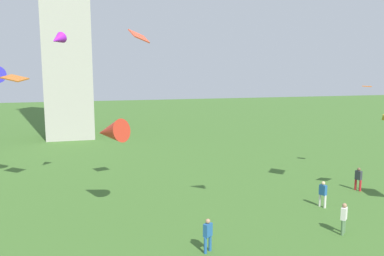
{
  "coord_description": "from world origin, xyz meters",
  "views": [
    {
      "loc": [
        -9.18,
        -2.96,
        9.26
      ],
      "look_at": [
        -2.16,
        21.53,
        5.49
      ],
      "focal_mm": 36.46,
      "sensor_mm": 36.0,
      "label": 1
    }
  ],
  "objects_px": {
    "kite_flying_4": "(57,39)",
    "kite_flying_9": "(139,36)",
    "kite_flying_7": "(15,78)",
    "person_2": "(208,233)",
    "person_3": "(358,178)",
    "kite_flying_2": "(367,86)",
    "kite_flying_5": "(110,132)",
    "person_0": "(323,193)",
    "person_5": "(344,217)"
  },
  "relations": [
    {
      "from": "kite_flying_9",
      "to": "kite_flying_2",
      "type": "bearing_deg",
      "value": -26.97
    },
    {
      "from": "person_5",
      "to": "kite_flying_7",
      "type": "relative_size",
      "value": 0.92
    },
    {
      "from": "kite_flying_2",
      "to": "kite_flying_7",
      "type": "height_order",
      "value": "kite_flying_7"
    },
    {
      "from": "person_2",
      "to": "kite_flying_5",
      "type": "height_order",
      "value": "kite_flying_5"
    },
    {
      "from": "person_2",
      "to": "kite_flying_7",
      "type": "relative_size",
      "value": 0.91
    },
    {
      "from": "kite_flying_5",
      "to": "person_3",
      "type": "bearing_deg",
      "value": 139.23
    },
    {
      "from": "person_0",
      "to": "person_3",
      "type": "height_order",
      "value": "person_3"
    },
    {
      "from": "person_3",
      "to": "kite_flying_7",
      "type": "relative_size",
      "value": 0.92
    },
    {
      "from": "kite_flying_9",
      "to": "person_5",
      "type": "bearing_deg",
      "value": -72.15
    },
    {
      "from": "person_0",
      "to": "kite_flying_2",
      "type": "xyz_separation_m",
      "value": [
        8.33,
        6.3,
        6.87
      ]
    },
    {
      "from": "kite_flying_4",
      "to": "kite_flying_9",
      "type": "bearing_deg",
      "value": -3.95
    },
    {
      "from": "person_3",
      "to": "kite_flying_2",
      "type": "relative_size",
      "value": 1.93
    },
    {
      "from": "person_5",
      "to": "kite_flying_9",
      "type": "height_order",
      "value": "kite_flying_9"
    },
    {
      "from": "person_2",
      "to": "kite_flying_4",
      "type": "relative_size",
      "value": 1.15
    },
    {
      "from": "kite_flying_7",
      "to": "person_2",
      "type": "bearing_deg",
      "value": -14.5
    },
    {
      "from": "kite_flying_7",
      "to": "kite_flying_9",
      "type": "xyz_separation_m",
      "value": [
        8.38,
        -4.49,
        2.78
      ]
    },
    {
      "from": "kite_flying_5",
      "to": "kite_flying_2",
      "type": "bearing_deg",
      "value": 149.18
    },
    {
      "from": "kite_flying_2",
      "to": "kite_flying_5",
      "type": "relative_size",
      "value": 0.34
    },
    {
      "from": "person_2",
      "to": "kite_flying_4",
      "type": "height_order",
      "value": "kite_flying_4"
    },
    {
      "from": "kite_flying_5",
      "to": "kite_flying_7",
      "type": "xyz_separation_m",
      "value": [
        -6.24,
        5.69,
        3.32
      ]
    },
    {
      "from": "person_0",
      "to": "kite_flying_7",
      "type": "bearing_deg",
      "value": 47.2
    },
    {
      "from": "kite_flying_7",
      "to": "kite_flying_5",
      "type": "bearing_deg",
      "value": -6.33
    },
    {
      "from": "person_0",
      "to": "kite_flying_9",
      "type": "xyz_separation_m",
      "value": [
        -11.75,
        4.06,
        10.47
      ]
    },
    {
      "from": "kite_flying_9",
      "to": "person_3",
      "type": "bearing_deg",
      "value": -38.75
    },
    {
      "from": "person_5",
      "to": "kite_flying_5",
      "type": "bearing_deg",
      "value": 109.61
    },
    {
      "from": "person_5",
      "to": "kite_flying_7",
      "type": "height_order",
      "value": "kite_flying_7"
    },
    {
      "from": "person_0",
      "to": "person_5",
      "type": "relative_size",
      "value": 0.99
    },
    {
      "from": "kite_flying_4",
      "to": "kite_flying_2",
      "type": "bearing_deg",
      "value": 27.91
    },
    {
      "from": "person_0",
      "to": "person_5",
      "type": "height_order",
      "value": "person_5"
    },
    {
      "from": "kite_flying_4",
      "to": "kite_flying_9",
      "type": "distance_m",
      "value": 6.47
    },
    {
      "from": "person_5",
      "to": "kite_flying_2",
      "type": "height_order",
      "value": "kite_flying_2"
    },
    {
      "from": "person_0",
      "to": "kite_flying_2",
      "type": "height_order",
      "value": "kite_flying_2"
    },
    {
      "from": "person_3",
      "to": "kite_flying_9",
      "type": "distance_m",
      "value": 19.7
    },
    {
      "from": "kite_flying_2",
      "to": "person_3",
      "type": "bearing_deg",
      "value": 87.18
    },
    {
      "from": "person_3",
      "to": "kite_flying_5",
      "type": "bearing_deg",
      "value": 71.95
    },
    {
      "from": "person_0",
      "to": "person_3",
      "type": "bearing_deg",
      "value": -82.74
    },
    {
      "from": "person_2",
      "to": "person_5",
      "type": "relative_size",
      "value": 0.98
    },
    {
      "from": "person_5",
      "to": "kite_flying_4",
      "type": "bearing_deg",
      "value": 101.61
    },
    {
      "from": "kite_flying_9",
      "to": "kite_flying_5",
      "type": "bearing_deg",
      "value": 175.94
    },
    {
      "from": "person_0",
      "to": "kite_flying_4",
      "type": "height_order",
      "value": "kite_flying_4"
    },
    {
      "from": "kite_flying_4",
      "to": "kite_flying_5",
      "type": "height_order",
      "value": "kite_flying_4"
    },
    {
      "from": "kite_flying_4",
      "to": "kite_flying_7",
      "type": "height_order",
      "value": "kite_flying_4"
    },
    {
      "from": "kite_flying_5",
      "to": "person_5",
      "type": "bearing_deg",
      "value": 110.75
    },
    {
      "from": "person_5",
      "to": "kite_flying_2",
      "type": "distance_m",
      "value": 15.92
    },
    {
      "from": "kite_flying_7",
      "to": "kite_flying_2",
      "type": "bearing_deg",
      "value": 31.53
    },
    {
      "from": "person_2",
      "to": "person_5",
      "type": "bearing_deg",
      "value": -34.33
    },
    {
      "from": "person_5",
      "to": "kite_flying_7",
      "type": "bearing_deg",
      "value": 104.87
    },
    {
      "from": "kite_flying_9",
      "to": "person_0",
      "type": "bearing_deg",
      "value": -52.4
    },
    {
      "from": "person_3",
      "to": "kite_flying_2",
      "type": "bearing_deg",
      "value": -59.08
    },
    {
      "from": "person_3",
      "to": "person_5",
      "type": "relative_size",
      "value": 1.0
    }
  ]
}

